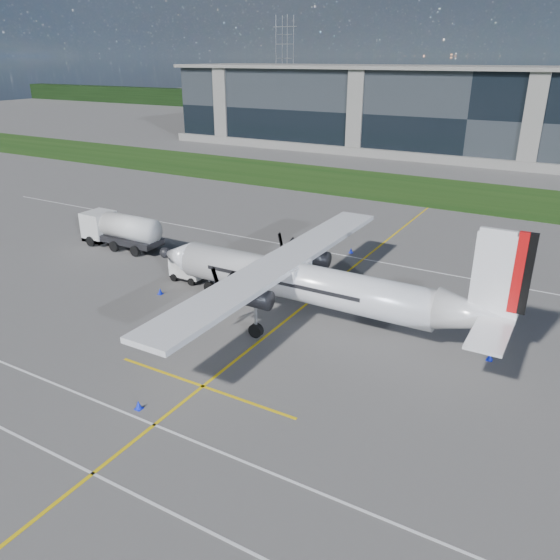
{
  "coord_description": "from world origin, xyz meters",
  "views": [
    {
      "loc": [
        19.78,
        -26.43,
        17.21
      ],
      "look_at": [
        2.28,
        3.96,
        2.78
      ],
      "focal_mm": 35.0,
      "sensor_mm": 36.0,
      "label": 1
    }
  ],
  "objects_px": {
    "baggage_tug": "(188,269)",
    "ground_crew_person": "(188,262)",
    "safety_cone_nose_port": "(160,291)",
    "safety_cone_portwing": "(138,405)",
    "safety_cone_stbdwing": "(351,250)",
    "fuel_tanker_truck": "(117,230)",
    "safety_cone_tail": "(490,356)",
    "turboprop_aircraft": "(314,263)",
    "safety_cone_nose_stbd": "(182,273)",
    "pylon_west": "(285,63)"
  },
  "relations": [
    {
      "from": "baggage_tug",
      "to": "safety_cone_nose_port",
      "type": "xyz_separation_m",
      "value": [
        -0.07,
        -3.45,
        -0.66
      ]
    },
    {
      "from": "ground_crew_person",
      "to": "safety_cone_tail",
      "type": "relative_size",
      "value": 3.67
    },
    {
      "from": "baggage_tug",
      "to": "ground_crew_person",
      "type": "bearing_deg",
      "value": 129.06
    },
    {
      "from": "safety_cone_portwing",
      "to": "safety_cone_stbdwing",
      "type": "height_order",
      "value": "same"
    },
    {
      "from": "pylon_west",
      "to": "turboprop_aircraft",
      "type": "relative_size",
      "value": 1.07
    },
    {
      "from": "turboprop_aircraft",
      "to": "fuel_tanker_truck",
      "type": "distance_m",
      "value": 24.17
    },
    {
      "from": "turboprop_aircraft",
      "to": "safety_cone_tail",
      "type": "xyz_separation_m",
      "value": [
        11.95,
        0.32,
        -3.94
      ]
    },
    {
      "from": "safety_cone_nose_port",
      "to": "safety_cone_stbdwing",
      "type": "xyz_separation_m",
      "value": [
        9.1,
        16.34,
        0.0
      ]
    },
    {
      "from": "pylon_west",
      "to": "safety_cone_portwing",
      "type": "height_order",
      "value": "pylon_west"
    },
    {
      "from": "fuel_tanker_truck",
      "to": "safety_cone_tail",
      "type": "xyz_separation_m",
      "value": [
        35.52,
        -4.4,
        -1.43
      ]
    },
    {
      "from": "pylon_west",
      "to": "baggage_tug",
      "type": "distance_m",
      "value": 161.66
    },
    {
      "from": "baggage_tug",
      "to": "safety_cone_nose_port",
      "type": "relative_size",
      "value": 6.09
    },
    {
      "from": "baggage_tug",
      "to": "fuel_tanker_truck",
      "type": "bearing_deg",
      "value": 163.65
    },
    {
      "from": "ground_crew_person",
      "to": "safety_cone_portwing",
      "type": "distance_m",
      "value": 19.68
    },
    {
      "from": "turboprop_aircraft",
      "to": "fuel_tanker_truck",
      "type": "relative_size",
      "value": 3.13
    },
    {
      "from": "safety_cone_nose_stbd",
      "to": "ground_crew_person",
      "type": "bearing_deg",
      "value": 95.5
    },
    {
      "from": "safety_cone_nose_port",
      "to": "safety_cone_stbdwing",
      "type": "distance_m",
      "value": 18.7
    },
    {
      "from": "pylon_west",
      "to": "baggage_tug",
      "type": "height_order",
      "value": "pylon_west"
    },
    {
      "from": "safety_cone_tail",
      "to": "safety_cone_nose_port",
      "type": "bearing_deg",
      "value": -174.33
    },
    {
      "from": "safety_cone_portwing",
      "to": "baggage_tug",
      "type": "bearing_deg",
      "value": 120.33
    },
    {
      "from": "ground_crew_person",
      "to": "pylon_west",
      "type": "bearing_deg",
      "value": 49.81
    },
    {
      "from": "turboprop_aircraft",
      "to": "safety_cone_nose_stbd",
      "type": "bearing_deg",
      "value": 172.4
    },
    {
      "from": "safety_cone_nose_port",
      "to": "ground_crew_person",
      "type": "bearing_deg",
      "value": 102.17
    },
    {
      "from": "safety_cone_stbdwing",
      "to": "safety_cone_nose_stbd",
      "type": "bearing_deg",
      "value": -128.78
    },
    {
      "from": "baggage_tug",
      "to": "ground_crew_person",
      "type": "relative_size",
      "value": 1.66
    },
    {
      "from": "baggage_tug",
      "to": "safety_cone_nose_stbd",
      "type": "bearing_deg",
      "value": 158.92
    },
    {
      "from": "turboprop_aircraft",
      "to": "fuel_tanker_truck",
      "type": "xyz_separation_m",
      "value": [
        -23.57,
        4.71,
        -2.52
      ]
    },
    {
      "from": "safety_cone_nose_port",
      "to": "safety_cone_tail",
      "type": "height_order",
      "value": "same"
    },
    {
      "from": "safety_cone_nose_stbd",
      "to": "safety_cone_portwing",
      "type": "distance_m",
      "value": 18.79
    },
    {
      "from": "fuel_tanker_truck",
      "to": "baggage_tug",
      "type": "relative_size",
      "value": 2.94
    },
    {
      "from": "fuel_tanker_truck",
      "to": "safety_cone_tail",
      "type": "distance_m",
      "value": 35.82
    },
    {
      "from": "ground_crew_person",
      "to": "safety_cone_portwing",
      "type": "relative_size",
      "value": 3.67
    },
    {
      "from": "baggage_tug",
      "to": "safety_cone_nose_port",
      "type": "distance_m",
      "value": 3.52
    },
    {
      "from": "safety_cone_portwing",
      "to": "safety_cone_stbdwing",
      "type": "relative_size",
      "value": 1.0
    },
    {
      "from": "pylon_west",
      "to": "turboprop_aircraft",
      "type": "bearing_deg",
      "value": -59.82
    },
    {
      "from": "pylon_west",
      "to": "baggage_tug",
      "type": "xyz_separation_m",
      "value": [
        72.32,
        -143.9,
        -14.09
      ]
    },
    {
      "from": "safety_cone_nose_stbd",
      "to": "safety_cone_portwing",
      "type": "xyz_separation_m",
      "value": [
        10.07,
        -15.87,
        0.0
      ]
    },
    {
      "from": "pylon_west",
      "to": "safety_cone_nose_port",
      "type": "height_order",
      "value": "pylon_west"
    },
    {
      "from": "safety_cone_tail",
      "to": "fuel_tanker_truck",
      "type": "bearing_deg",
      "value": 172.94
    },
    {
      "from": "baggage_tug",
      "to": "safety_cone_nose_stbd",
      "type": "relative_size",
      "value": 6.09
    },
    {
      "from": "ground_crew_person",
      "to": "safety_cone_nose_port",
      "type": "height_order",
      "value": "ground_crew_person"
    },
    {
      "from": "safety_cone_portwing",
      "to": "ground_crew_person",
      "type": "bearing_deg",
      "value": 121.11
    },
    {
      "from": "safety_cone_tail",
      "to": "safety_cone_portwing",
      "type": "height_order",
      "value": "same"
    },
    {
      "from": "fuel_tanker_truck",
      "to": "ground_crew_person",
      "type": "xyz_separation_m",
      "value": [
        10.31,
        -1.98,
        -0.76
      ]
    },
    {
      "from": "safety_cone_nose_stbd",
      "to": "safety_cone_stbdwing",
      "type": "relative_size",
      "value": 1.0
    },
    {
      "from": "turboprop_aircraft",
      "to": "safety_cone_portwing",
      "type": "bearing_deg",
      "value": -102.39
    },
    {
      "from": "ground_crew_person",
      "to": "safety_cone_nose_stbd",
      "type": "distance_m",
      "value": 1.19
    },
    {
      "from": "fuel_tanker_truck",
      "to": "safety_cone_nose_stbd",
      "type": "xyz_separation_m",
      "value": [
        10.4,
        -2.96,
        -1.43
      ]
    },
    {
      "from": "safety_cone_nose_port",
      "to": "fuel_tanker_truck",
      "type": "bearing_deg",
      "value": 149.06
    },
    {
      "from": "safety_cone_nose_port",
      "to": "safety_cone_nose_stbd",
      "type": "height_order",
      "value": "same"
    }
  ]
}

